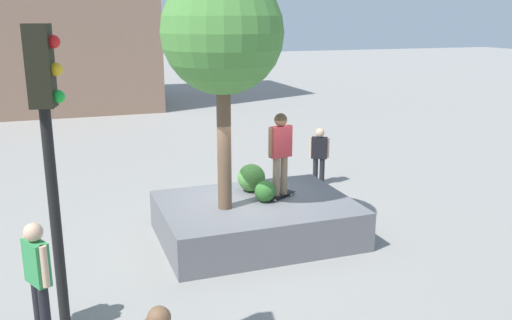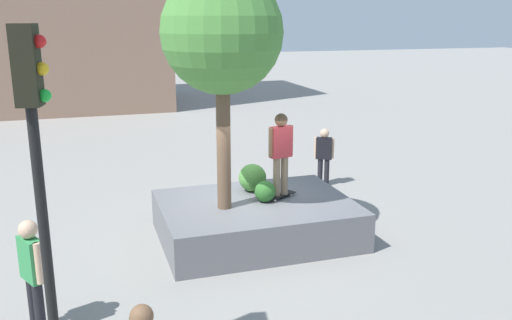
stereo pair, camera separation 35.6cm
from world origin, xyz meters
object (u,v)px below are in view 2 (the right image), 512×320
object	(u,v)px
pedestrian_crossing	(324,153)
plaza_tree	(222,34)
passerby_with_bag	(32,268)
planter_ledge	(256,220)
traffic_light_corner	(37,159)
skateboard	(280,196)
skateboarder	(281,149)

from	to	relation	value
pedestrian_crossing	plaza_tree	bearing A→B (deg)	40.73
passerby_with_bag	plaza_tree	bearing A→B (deg)	-147.08
planter_ledge	traffic_light_corner	world-z (taller)	traffic_light_corner
skateboard	pedestrian_crossing	size ratio (longest dim) A/B	0.50
skateboarder	traffic_light_corner	xyz separation A→B (m)	(4.39, 4.22, 1.17)
traffic_light_corner	passerby_with_bag	bearing A→B (deg)	-78.27
plaza_tree	skateboarder	distance (m)	2.68
planter_ledge	skateboarder	size ratio (longest dim) A/B	2.26
planter_ledge	plaza_tree	size ratio (longest dim) A/B	0.86
skateboarder	passerby_with_bag	size ratio (longest dim) A/B	1.00
plaza_tree	skateboard	xyz separation A→B (m)	(-1.28, -0.21, -3.37)
skateboarder	traffic_light_corner	size ratio (longest dim) A/B	0.39
planter_ledge	traffic_light_corner	xyz separation A→B (m)	(3.83, 4.17, 2.66)
plaza_tree	skateboard	bearing A→B (deg)	-170.70
passerby_with_bag	skateboarder	bearing A→B (deg)	-152.66
plaza_tree	skateboarder	xyz separation A→B (m)	(-1.28, -0.21, -2.34)
pedestrian_crossing	skateboard	bearing A→B (deg)	51.10
plaza_tree	skateboarder	size ratio (longest dim) A/B	2.63
skateboarder	plaza_tree	bearing A→B (deg)	9.30
plaza_tree	skateboard	size ratio (longest dim) A/B	5.73
planter_ledge	skateboard	distance (m)	0.73
planter_ledge	pedestrian_crossing	world-z (taller)	pedestrian_crossing
skateboarder	traffic_light_corner	distance (m)	6.20
plaza_tree	passerby_with_bag	bearing A→B (deg)	32.92
skateboarder	pedestrian_crossing	bearing A→B (deg)	-128.90
skateboard	traffic_light_corner	bearing A→B (deg)	43.89
skateboard	pedestrian_crossing	bearing A→B (deg)	-128.90
pedestrian_crossing	passerby_with_bag	bearing A→B (deg)	37.12
plaza_tree	traffic_light_corner	xyz separation A→B (m)	(3.11, 4.01, -1.17)
plaza_tree	traffic_light_corner	bearing A→B (deg)	52.24
plaza_tree	traffic_light_corner	world-z (taller)	plaza_tree
pedestrian_crossing	skateboarder	bearing A→B (deg)	51.10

